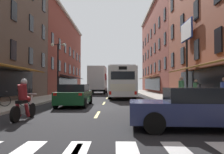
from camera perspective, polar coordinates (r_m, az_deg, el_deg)
ground_plane at (r=14.42m, az=-2.60°, el=-7.76°), size 34.80×80.00×0.10m
lane_centre_dashes at (r=14.16m, az=-2.66°, el=-7.64°), size 0.14×73.90×0.01m
sidewalk_left at (r=15.88m, az=-24.53°, el=-6.61°), size 3.00×80.00×0.14m
sidewalk_right at (r=15.25m, az=20.30°, el=-6.87°), size 3.00×80.00×0.14m
billboard_sign at (r=20.95m, az=18.22°, el=8.90°), size 0.40×2.90×6.77m
transit_bus at (r=25.09m, az=2.31°, el=-1.30°), size 2.66×11.20×3.20m
box_truck at (r=34.55m, az=-3.51°, el=-0.86°), size 2.62×7.07×4.03m
sedan_near at (r=7.82m, az=21.14°, el=-7.22°), size 4.47×2.23×1.32m
sedan_mid at (r=15.30m, az=-9.29°, el=-4.46°), size 1.92×4.74×1.43m
motorcycle_rider at (r=9.87m, az=-21.26°, el=-5.93°), size 0.62×2.07×1.66m
bicycle_near at (r=14.64m, az=-23.24°, el=-5.35°), size 1.67×0.58×0.91m
pedestrian_near at (r=17.06m, az=20.38°, el=-3.17°), size 0.48×0.51×1.64m
pedestrian_mid at (r=15.41m, az=17.00°, el=-3.13°), size 0.36×0.36×1.79m
street_lamp_twin at (r=22.76m, az=-13.43°, el=2.38°), size 1.42×0.32×5.34m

